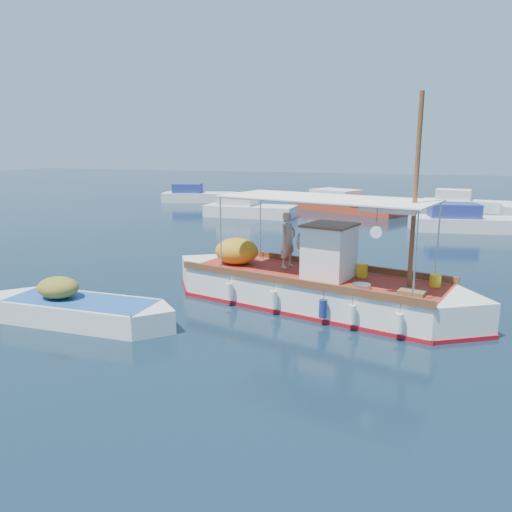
% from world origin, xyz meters
% --- Properties ---
extents(ground, '(160.00, 160.00, 0.00)m').
position_xyz_m(ground, '(0.00, 0.00, 0.00)').
color(ground, black).
rests_on(ground, ground).
extents(fishing_caique, '(10.22, 4.58, 6.41)m').
position_xyz_m(fishing_caique, '(0.64, 0.25, 0.56)').
color(fishing_caique, white).
rests_on(fishing_caique, ground).
extents(dinghy, '(5.85, 1.70, 1.43)m').
position_xyz_m(dinghy, '(-5.09, -3.42, 0.30)').
color(dinghy, white).
rests_on(dinghy, ground).
extents(bg_boat_nw, '(6.26, 2.45, 1.80)m').
position_xyz_m(bg_boat_nw, '(-8.07, 18.43, 0.49)').
color(bg_boat_nw, silver).
rests_on(bg_boat_nw, ground).
extents(bg_boat_n, '(8.86, 6.36, 1.80)m').
position_xyz_m(bg_boat_n, '(-1.99, 23.64, 0.49)').
color(bg_boat_n, '#A8331C').
rests_on(bg_boat_n, ground).
extents(bg_boat_ne, '(7.13, 3.36, 1.80)m').
position_xyz_m(bg_boat_ne, '(6.13, 16.86, 0.49)').
color(bg_boat_ne, silver).
rests_on(bg_boat_ne, ground).
extents(bg_boat_far_w, '(6.55, 3.95, 1.80)m').
position_xyz_m(bg_boat_far_w, '(-15.85, 26.17, 0.49)').
color(bg_boat_far_w, silver).
rests_on(bg_boat_far_w, ground).
extents(bg_boat_far_n, '(6.47, 2.63, 1.80)m').
position_xyz_m(bg_boat_far_n, '(6.41, 26.99, 0.49)').
color(bg_boat_far_n, silver).
rests_on(bg_boat_far_n, ground).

